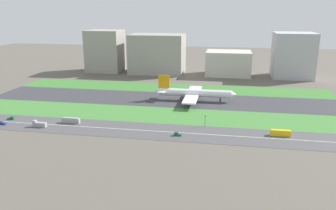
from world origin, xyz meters
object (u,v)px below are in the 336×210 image
cargo_warehouse (293,55)px  fuel_tank_west (169,61)px  airliner (193,93)px  office_tower (228,63)px  traffic_light (205,120)px  bus_0 (280,133)px  car_0 (2,123)px  hangar_building (157,54)px  truck_0 (39,124)px  car_1 (177,134)px  bus_1 (71,120)px  terminal_building (105,51)px  car_2 (11,118)px

cargo_warehouse → fuel_tank_west: cargo_warehouse is taller
airliner → office_tower: (26.40, 114.00, 6.84)m
traffic_light → cargo_warehouse: bearing=65.5°
airliner → traffic_light: size_ratio=9.03×
bus_0 → car_0: (-169.15, -10.00, -0.90)m
hangar_building → fuel_tank_west: 47.68m
hangar_building → truck_0: bearing=-100.1°
bus_0 → hangar_building: 213.39m
car_0 → cargo_warehouse: 281.59m
bus_0 → car_1: 58.86m
bus_1 → car_1: 70.49m
airliner → car_0: airliner is taller
bus_0 → car_1: bus_0 is taller
bus_1 → cargo_warehouse: 245.51m
truck_0 → terminal_building: 195.14m
airliner → terminal_building: (-113.81, 114.00, 17.25)m
car_2 → bus_1: bearing=-0.0°
airliner → car_1: size_ratio=14.77×
terminal_building → fuel_tank_west: terminal_building is taller
bus_0 → car_0: 169.45m
car_0 → car_1: size_ratio=1.00×
car_2 → terminal_building: size_ratio=0.09×
truck_0 → office_tower: office_tower is taller
car_1 → hangar_building: 199.89m
car_2 → cargo_warehouse: 275.15m
airliner → traffic_light: 61.57m
truck_0 → car_2: 27.65m
car_2 → fuel_tank_west: 236.11m
car_0 → office_tower: 236.99m
bus_1 → bus_0: bearing=0.0°
bus_0 → office_tower: size_ratio=0.24×
traffic_light → car_0: bearing=-171.8°
hangar_building → airliner: bearing=-65.3°
bus_1 → cargo_warehouse: size_ratio=0.25×
bus_0 → bus_1: size_ratio=1.00×
traffic_light → car_1: bearing=-128.8°
car_2 → fuel_tank_west: size_ratio=0.19×
airliner → cargo_warehouse: 147.97m
bus_1 → traffic_light: 84.67m
terminal_building → cargo_warehouse: size_ratio=1.01×
airliner → cargo_warehouse: (92.78, 114.00, 17.04)m
car_0 → fuel_tank_west: bearing=-105.2°
truck_0 → traffic_light: bearing=-169.8°
traffic_light → cargo_warehouse: 192.09m
bus_0 → hangar_building: (-109.64, 182.00, 19.76)m
bus_0 → traffic_light: bearing=169.6°
cargo_warehouse → bus_1: bearing=-131.9°
bus_0 → fuel_tank_west: 250.08m
airliner → office_tower: 117.22m
car_1 → terminal_building: terminal_building is taller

